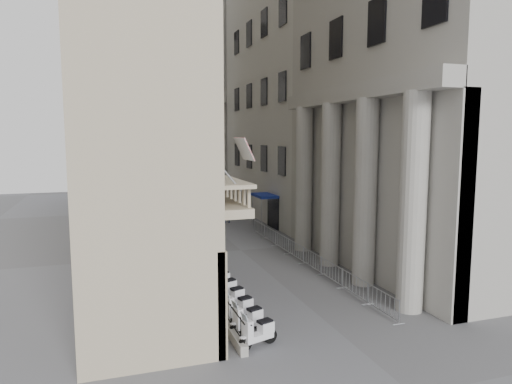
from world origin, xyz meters
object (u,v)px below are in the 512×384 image
(security_tent, at_px, (175,197))
(info_kiosk, at_px, (183,245))
(pedestrian_b, at_px, (208,210))
(scooter_0, at_px, (258,347))
(pedestrian_a, at_px, (227,212))
(street_lamp, at_px, (168,182))

(security_tent, height_order, info_kiosk, security_tent)
(security_tent, relative_size, pedestrian_b, 2.79)
(scooter_0, xyz_separation_m, pedestrian_a, (5.22, 24.83, 1.01))
(security_tent, bearing_deg, scooter_0, -89.90)
(pedestrian_a, bearing_deg, info_kiosk, 55.89)
(street_lamp, bearing_deg, pedestrian_b, 74.16)
(scooter_0, height_order, pedestrian_a, pedestrian_a)
(pedestrian_a, height_order, pedestrian_b, pedestrian_a)
(street_lamp, bearing_deg, info_kiosk, -67.07)
(security_tent, xyz_separation_m, pedestrian_b, (4.11, 6.33, -2.28))
(scooter_0, xyz_separation_m, street_lamp, (-0.41, 22.41, 4.21))
(scooter_0, height_order, info_kiosk, info_kiosk)
(scooter_0, height_order, street_lamp, street_lamp)
(pedestrian_a, distance_m, pedestrian_b, 3.10)
(pedestrian_a, relative_size, pedestrian_b, 1.24)
(street_lamp, height_order, info_kiosk, street_lamp)
(pedestrian_b, bearing_deg, street_lamp, 90.04)
(scooter_0, distance_m, pedestrian_a, 25.39)
(street_lamp, xyz_separation_m, pedestrian_b, (4.48, 5.29, -3.39))
(scooter_0, height_order, pedestrian_b, pedestrian_b)
(info_kiosk, xyz_separation_m, pedestrian_b, (4.70, 13.63, -0.01))
(scooter_0, relative_size, info_kiosk, 0.92)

